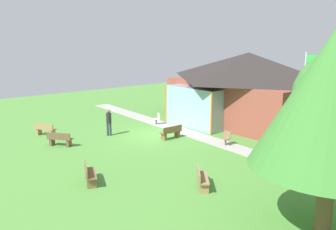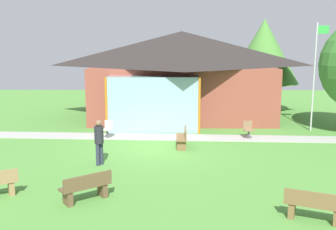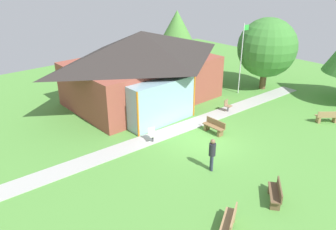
{
  "view_description": "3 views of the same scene",
  "coord_description": "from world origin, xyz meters",
  "px_view_note": "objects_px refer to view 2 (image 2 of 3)",
  "views": [
    {
      "loc": [
        17.96,
        -13.73,
        6.24
      ],
      "look_at": [
        -0.4,
        1.48,
        1.14
      ],
      "focal_mm": 38.31,
      "sensor_mm": 36.0,
      "label": 1
    },
    {
      "loc": [
        0.68,
        -16.58,
        4.56
      ],
      "look_at": [
        0.5,
        2.69,
        1.04
      ],
      "focal_mm": 42.33,
      "sensor_mm": 36.0,
      "label": 2
    },
    {
      "loc": [
        -12.9,
        -11.22,
        9.27
      ],
      "look_at": [
        -0.82,
        2.49,
        1.1
      ],
      "focal_mm": 35.02,
      "sensor_mm": 36.0,
      "label": 3
    }
  ],
  "objects_px": {
    "bench_front_right": "(314,207)",
    "tree_behind_pavilion_right": "(264,52)",
    "patio_chair_west": "(108,130)",
    "patio_chair_lawn_spare": "(248,130)",
    "flagpole": "(315,72)",
    "bench_front_center": "(86,188)",
    "visitor_strolling_lawn": "(99,139)",
    "bench_rear_near_path": "(182,138)",
    "pavilion": "(181,73)"
  },
  "relations": [
    {
      "from": "bench_rear_near_path",
      "to": "bench_front_center",
      "type": "bearing_deg",
      "value": 154.87
    },
    {
      "from": "flagpole",
      "to": "tree_behind_pavilion_right",
      "type": "height_order",
      "value": "tree_behind_pavilion_right"
    },
    {
      "from": "bench_front_center",
      "to": "tree_behind_pavilion_right",
      "type": "bearing_deg",
      "value": 23.72
    },
    {
      "from": "bench_front_center",
      "to": "flagpole",
      "type": "bearing_deg",
      "value": 6.53
    },
    {
      "from": "flagpole",
      "to": "bench_front_right",
      "type": "relative_size",
      "value": 3.59
    },
    {
      "from": "flagpole",
      "to": "bench_rear_near_path",
      "type": "relative_size",
      "value": 3.7
    },
    {
      "from": "patio_chair_west",
      "to": "tree_behind_pavilion_right",
      "type": "relative_size",
      "value": 0.14
    },
    {
      "from": "bench_rear_near_path",
      "to": "patio_chair_lawn_spare",
      "type": "xyz_separation_m",
      "value": [
        3.21,
        1.58,
        0.01
      ]
    },
    {
      "from": "patio_chair_west",
      "to": "visitor_strolling_lawn",
      "type": "bearing_deg",
      "value": 112.81
    },
    {
      "from": "patio_chair_west",
      "to": "patio_chair_lawn_spare",
      "type": "bearing_deg",
      "value": -162.53
    },
    {
      "from": "patio_chair_lawn_spare",
      "to": "visitor_strolling_lawn",
      "type": "distance_m",
      "value": 7.69
    },
    {
      "from": "flagpole",
      "to": "bench_front_right",
      "type": "xyz_separation_m",
      "value": [
        -3.69,
        -10.81,
        -2.67
      ]
    },
    {
      "from": "patio_chair_lawn_spare",
      "to": "visitor_strolling_lawn",
      "type": "bearing_deg",
      "value": 25.21
    },
    {
      "from": "patio_chair_west",
      "to": "visitor_strolling_lawn",
      "type": "relative_size",
      "value": 0.49
    },
    {
      "from": "bench_front_center",
      "to": "patio_chair_west",
      "type": "relative_size",
      "value": 1.7
    },
    {
      "from": "bench_front_right",
      "to": "tree_behind_pavilion_right",
      "type": "distance_m",
      "value": 17.41
    },
    {
      "from": "flagpole",
      "to": "bench_front_right",
      "type": "bearing_deg",
      "value": -108.85
    },
    {
      "from": "patio_chair_lawn_spare",
      "to": "patio_chair_west",
      "type": "height_order",
      "value": "same"
    },
    {
      "from": "flagpole",
      "to": "bench_front_center",
      "type": "relative_size",
      "value": 3.82
    },
    {
      "from": "flagpole",
      "to": "bench_rear_near_path",
      "type": "xyz_separation_m",
      "value": [
        -6.89,
        -3.42,
        -2.67
      ]
    },
    {
      "from": "bench_rear_near_path",
      "to": "patio_chair_west",
      "type": "height_order",
      "value": "patio_chair_west"
    },
    {
      "from": "flagpole",
      "to": "patio_chair_lawn_spare",
      "type": "height_order",
      "value": "flagpole"
    },
    {
      "from": "tree_behind_pavilion_right",
      "to": "bench_front_right",
      "type": "bearing_deg",
      "value": -98.09
    },
    {
      "from": "patio_chair_lawn_spare",
      "to": "patio_chair_west",
      "type": "xyz_separation_m",
      "value": [
        -6.78,
        0.06,
        0.0
      ]
    },
    {
      "from": "bench_front_center",
      "to": "bench_rear_near_path",
      "type": "height_order",
      "value": "same"
    },
    {
      "from": "visitor_strolling_lawn",
      "to": "tree_behind_pavilion_right",
      "type": "height_order",
      "value": "tree_behind_pavilion_right"
    },
    {
      "from": "bench_front_center",
      "to": "visitor_strolling_lawn",
      "type": "bearing_deg",
      "value": 56.38
    },
    {
      "from": "bench_front_center",
      "to": "patio_chair_lawn_spare",
      "type": "height_order",
      "value": "patio_chair_lawn_spare"
    },
    {
      "from": "patio_chair_west",
      "to": "tree_behind_pavilion_right",
      "type": "bearing_deg",
      "value": -121.5
    },
    {
      "from": "bench_front_right",
      "to": "patio_chair_west",
      "type": "relative_size",
      "value": 1.8
    },
    {
      "from": "visitor_strolling_lawn",
      "to": "tree_behind_pavilion_right",
      "type": "relative_size",
      "value": 0.29
    },
    {
      "from": "flagpole",
      "to": "visitor_strolling_lawn",
      "type": "height_order",
      "value": "flagpole"
    },
    {
      "from": "flagpole",
      "to": "patio_chair_lawn_spare",
      "type": "distance_m",
      "value": 4.9
    },
    {
      "from": "pavilion",
      "to": "tree_behind_pavilion_right",
      "type": "height_order",
      "value": "tree_behind_pavilion_right"
    },
    {
      "from": "flagpole",
      "to": "visitor_strolling_lawn",
      "type": "relative_size",
      "value": 3.2
    },
    {
      "from": "flagpole",
      "to": "patio_chair_west",
      "type": "bearing_deg",
      "value": -170.32
    },
    {
      "from": "bench_front_center",
      "to": "patio_chair_lawn_spare",
      "type": "distance_m",
      "value": 9.86
    },
    {
      "from": "bench_front_right",
      "to": "bench_rear_near_path",
      "type": "relative_size",
      "value": 1.03
    },
    {
      "from": "bench_front_right",
      "to": "patio_chair_west",
      "type": "height_order",
      "value": "patio_chair_west"
    },
    {
      "from": "bench_front_center",
      "to": "tree_behind_pavilion_right",
      "type": "xyz_separation_m",
      "value": [
        8.56,
        15.59,
        3.59
      ]
    },
    {
      "from": "bench_front_right",
      "to": "patio_chair_west",
      "type": "distance_m",
      "value": 11.28
    },
    {
      "from": "flagpole",
      "to": "tree_behind_pavilion_right",
      "type": "relative_size",
      "value": 0.91
    },
    {
      "from": "bench_rear_near_path",
      "to": "visitor_strolling_lawn",
      "type": "relative_size",
      "value": 0.87
    },
    {
      "from": "bench_rear_near_path",
      "to": "patio_chair_west",
      "type": "relative_size",
      "value": 1.75
    },
    {
      "from": "bench_front_center",
      "to": "bench_rear_near_path",
      "type": "relative_size",
      "value": 0.97
    },
    {
      "from": "flagpole",
      "to": "patio_chair_west",
      "type": "relative_size",
      "value": 6.47
    },
    {
      "from": "tree_behind_pavilion_right",
      "to": "bench_front_center",
      "type": "bearing_deg",
      "value": -118.78
    },
    {
      "from": "flagpole",
      "to": "tree_behind_pavilion_right",
      "type": "bearing_deg",
      "value": 102.03
    },
    {
      "from": "bench_front_center",
      "to": "bench_rear_near_path",
      "type": "xyz_separation_m",
      "value": [
        2.96,
        6.11,
        0.0
      ]
    },
    {
      "from": "patio_chair_lawn_spare",
      "to": "tree_behind_pavilion_right",
      "type": "distance_m",
      "value": 8.99
    }
  ]
}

